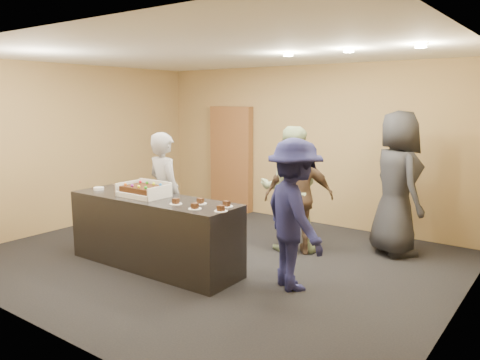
{
  "coord_description": "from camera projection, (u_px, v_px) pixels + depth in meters",
  "views": [
    {
      "loc": [
        3.86,
        -4.69,
        2.12
      ],
      "look_at": [
        0.42,
        0.0,
        1.12
      ],
      "focal_mm": 35.0,
      "sensor_mm": 36.0,
      "label": 1
    }
  ],
  "objects": [
    {
      "name": "room",
      "position": [
        214.0,
        159.0,
        6.11
      ],
      "size": [
        6.04,
        6.0,
        2.7
      ],
      "color": "black",
      "rests_on": "ground"
    },
    {
      "name": "serving_counter",
      "position": [
        154.0,
        232.0,
        5.96
      ],
      "size": [
        2.41,
        0.74,
        0.9
      ],
      "primitive_type": "cube",
      "rotation": [
        0.0,
        0.0,
        0.02
      ],
      "color": "black",
      "rests_on": "floor"
    },
    {
      "name": "storage_cabinet",
      "position": [
        231.0,
        159.0,
        8.99
      ],
      "size": [
        0.91,
        0.15,
        2.0
      ],
      "primitive_type": "cube",
      "color": "brown",
      "rests_on": "floor"
    },
    {
      "name": "cake_box",
      "position": [
        145.0,
        193.0,
        5.99
      ],
      "size": [
        0.61,
        0.42,
        0.18
      ],
      "color": "white",
      "rests_on": "serving_counter"
    },
    {
      "name": "sheet_cake",
      "position": [
        144.0,
        189.0,
        5.97
      ],
      "size": [
        0.52,
        0.36,
        0.11
      ],
      "color": "black",
      "rests_on": "cake_box"
    },
    {
      "name": "plate_stack",
      "position": [
        99.0,
        189.0,
        6.4
      ],
      "size": [
        0.14,
        0.14,
        0.04
      ],
      "primitive_type": "cylinder",
      "color": "white",
      "rests_on": "serving_counter"
    },
    {
      "name": "slice_a",
      "position": [
        176.0,
        202.0,
        5.52
      ],
      "size": [
        0.15,
        0.15,
        0.07
      ],
      "color": "white",
      "rests_on": "serving_counter"
    },
    {
      "name": "slice_b",
      "position": [
        200.0,
        202.0,
        5.53
      ],
      "size": [
        0.15,
        0.15,
        0.07
      ],
      "color": "white",
      "rests_on": "serving_counter"
    },
    {
      "name": "slice_c",
      "position": [
        195.0,
        207.0,
        5.27
      ],
      "size": [
        0.15,
        0.15,
        0.07
      ],
      "color": "white",
      "rests_on": "serving_counter"
    },
    {
      "name": "slice_d",
      "position": [
        227.0,
        205.0,
        5.38
      ],
      "size": [
        0.15,
        0.15,
        0.07
      ],
      "color": "white",
      "rests_on": "serving_counter"
    },
    {
      "name": "slice_e",
      "position": [
        221.0,
        209.0,
        5.16
      ],
      "size": [
        0.15,
        0.15,
        0.07
      ],
      "color": "white",
      "rests_on": "serving_counter"
    },
    {
      "name": "person_server_grey",
      "position": [
        165.0,
        194.0,
        6.4
      ],
      "size": [
        0.69,
        0.54,
        1.69
      ],
      "primitive_type": "imported",
      "rotation": [
        0.0,
        0.0,
        2.9
      ],
      "color": "gray",
      "rests_on": "floor"
    },
    {
      "name": "person_sage_man",
      "position": [
        290.0,
        189.0,
        6.57
      ],
      "size": [
        1.08,
        1.01,
        1.76
      ],
      "primitive_type": "imported",
      "rotation": [
        0.0,
        0.0,
        3.67
      ],
      "color": "#98AE80",
      "rests_on": "floor"
    },
    {
      "name": "person_navy_man",
      "position": [
        294.0,
        215.0,
        5.21
      ],
      "size": [
        1.27,
        1.15,
        1.71
      ],
      "primitive_type": "imported",
      "rotation": [
        0.0,
        0.0,
        2.54
      ],
      "color": "#181946",
      "rests_on": "floor"
    },
    {
      "name": "person_brown_extra",
      "position": [
        299.0,
        197.0,
        6.42
      ],
      "size": [
        1.0,
        0.86,
        1.61
      ],
      "primitive_type": "imported",
      "rotation": [
        0.0,
        0.0,
        3.75
      ],
      "color": "brown",
      "rests_on": "floor"
    },
    {
      "name": "person_dark_suit",
      "position": [
        397.0,
        183.0,
        6.39
      ],
      "size": [
        1.13,
        1.13,
        1.98
      ],
      "primitive_type": "imported",
      "rotation": [
        0.0,
        0.0,
        2.37
      ],
      "color": "#222327",
      "rests_on": "floor"
    },
    {
      "name": "ceiling_spotlights",
      "position": [
        349.0,
        51.0,
        5.35
      ],
      "size": [
        1.72,
        0.12,
        0.03
      ],
      "color": "#FFEAC6",
      "rests_on": "ceiling"
    }
  ]
}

